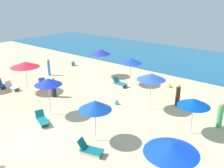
# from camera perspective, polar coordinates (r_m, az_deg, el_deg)

# --- Properties ---
(ground_plane) EXTENTS (60.00, 60.00, 0.00)m
(ground_plane) POSITION_cam_1_polar(r_m,az_deg,el_deg) (15.32, -18.28, -12.69)
(ground_plane) COLOR beige
(ocean) EXTENTS (60.00, 13.65, 0.12)m
(ocean) POSITION_cam_1_polar(r_m,az_deg,el_deg) (32.70, 17.88, 4.98)
(ocean) COLOR #1B608B
(ocean) RESTS_ON ground_plane
(lounge_chair_0_0) EXTENTS (1.30, 0.72, 0.69)m
(lounge_chair_0_0) POSITION_cam_1_polar(r_m,az_deg,el_deg) (24.58, -23.91, -0.19)
(lounge_chair_0_0) COLOR silver
(lounge_chair_0_0) RESTS_ON ground_plane
(umbrella_1) EXTENTS (1.86, 1.86, 2.64)m
(umbrella_1) POSITION_cam_1_polar(r_m,az_deg,el_deg) (17.34, -14.24, 0.52)
(umbrella_1) COLOR silver
(umbrella_1) RESTS_ON ground_plane
(lounge_chair_1_0) EXTENTS (1.54, 1.02, 0.72)m
(lounge_chair_1_0) POSITION_cam_1_polar(r_m,az_deg,el_deg) (17.07, -15.52, -7.79)
(lounge_chair_1_0) COLOR silver
(lounge_chair_1_0) RESTS_ON ground_plane
(umbrella_2) EXTENTS (2.04, 2.04, 2.73)m
(umbrella_2) POSITION_cam_1_polar(r_m,az_deg,el_deg) (17.80, 8.86, 1.69)
(umbrella_2) COLOR silver
(umbrella_2) RESTS_ON ground_plane
(umbrella_3) EXTENTS (1.96, 1.96, 2.75)m
(umbrella_3) POSITION_cam_1_polar(r_m,az_deg,el_deg) (25.06, -2.58, 7.29)
(umbrella_3) COLOR silver
(umbrella_3) RESTS_ON ground_plane
(umbrella_4) EXTENTS (2.38, 2.38, 2.61)m
(umbrella_4) POSITION_cam_1_polar(r_m,az_deg,el_deg) (22.21, -19.08, 4.21)
(umbrella_4) COLOR silver
(umbrella_4) RESTS_ON ground_plane
(lounge_chair_4_0) EXTENTS (1.31, 0.77, 0.72)m
(lounge_chair_4_0) POSITION_cam_1_polar(r_m,az_deg,el_deg) (23.58, -21.66, -0.61)
(lounge_chair_4_0) COLOR silver
(lounge_chair_4_0) RESTS_ON ground_plane
(lounge_chair_4_1) EXTENTS (1.57, 1.03, 0.62)m
(lounge_chair_4_1) POSITION_cam_1_polar(r_m,az_deg,el_deg) (23.63, -15.17, 0.10)
(lounge_chair_4_1) COLOR silver
(lounge_chair_4_1) RESTS_ON ground_plane
(umbrella_5) EXTENTS (1.91, 1.91, 2.26)m
(umbrella_5) POSITION_cam_1_polar(r_m,az_deg,el_deg) (15.38, 18.03, -3.96)
(umbrella_5) COLOR silver
(umbrella_5) RESTS_ON ground_plane
(umbrella_6) EXTENTS (1.86, 1.86, 2.49)m
(umbrella_6) POSITION_cam_1_polar(r_m,az_deg,el_deg) (13.88, -3.87, -4.78)
(umbrella_6) COLOR silver
(umbrella_6) RESTS_ON ground_plane
(lounge_chair_6_0) EXTENTS (1.43, 0.94, 0.79)m
(lounge_chair_6_0) POSITION_cam_1_polar(r_m,az_deg,el_deg) (13.68, -5.04, -14.51)
(lounge_chair_6_0) COLOR silver
(lounge_chair_6_0) RESTS_ON ground_plane
(umbrella_7) EXTENTS (2.23, 2.23, 2.47)m
(umbrella_7) POSITION_cam_1_polar(r_m,az_deg,el_deg) (10.48, 13.28, -13.94)
(umbrella_7) COLOR silver
(umbrella_7) RESTS_ON ground_plane
(umbrella_8) EXTENTS (2.05, 2.05, 2.50)m
(umbrella_8) POSITION_cam_1_polar(r_m,az_deg,el_deg) (22.78, 4.25, 5.31)
(umbrella_8) COLOR silver
(umbrella_8) RESTS_ON ground_plane
(lounge_chair_8_0) EXTENTS (1.43, 0.75, 0.72)m
(lounge_chair_8_0) POSITION_cam_1_polar(r_m,az_deg,el_deg) (22.81, 1.73, 0.18)
(lounge_chair_8_0) COLOR silver
(lounge_chair_8_0) RESTS_ON ground_plane
(beachgoer_0) EXTENTS (0.40, 0.40, 1.67)m
(beachgoer_0) POSITION_cam_1_polar(r_m,az_deg,el_deg) (26.50, -14.09, 3.60)
(beachgoer_0) COLOR #3B89DA
(beachgoer_0) RESTS_ON ground_plane
(beachgoer_1) EXTENTS (0.47, 0.47, 1.67)m
(beachgoer_1) POSITION_cam_1_polar(r_m,az_deg,el_deg) (19.42, 14.66, -2.53)
(beachgoer_1) COLOR #312419
(beachgoer_1) RESTS_ON ground_plane
(beachgoer_2) EXTENTS (0.45, 0.45, 1.65)m
(beachgoer_2) POSITION_cam_1_polar(r_m,az_deg,el_deg) (17.19, 23.22, -6.68)
(beachgoer_2) COLOR #4AAD64
(beachgoer_2) RESTS_ON ground_plane
(beachgoer_3) EXTENTS (0.48, 0.48, 1.60)m
(beachgoer_3) POSITION_cam_1_polar(r_m,az_deg,el_deg) (20.87, -13.03, -0.91)
(beachgoer_3) COLOR #281F39
(beachgoer_3) RESTS_ON ground_plane
(beach_ball_0) EXTENTS (0.33, 0.33, 0.33)m
(beach_ball_0) POSITION_cam_1_polar(r_m,az_deg,el_deg) (19.20, 0.98, -4.13)
(beach_ball_0) COLOR #3EA6E0
(beach_ball_0) RESTS_ON ground_plane
(cooler_box_1) EXTENTS (0.59, 0.59, 0.43)m
(cooler_box_1) POSITION_cam_1_polar(r_m,az_deg,el_deg) (29.67, -8.77, 4.55)
(cooler_box_1) COLOR #2A5BB1
(cooler_box_1) RESTS_ON ground_plane
(beach_ball_2) EXTENTS (0.33, 0.33, 0.33)m
(beach_ball_2) POSITION_cam_1_polar(r_m,az_deg,el_deg) (23.09, 12.89, -0.38)
(beach_ball_2) COLOR yellow
(beach_ball_2) RESTS_ON ground_plane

